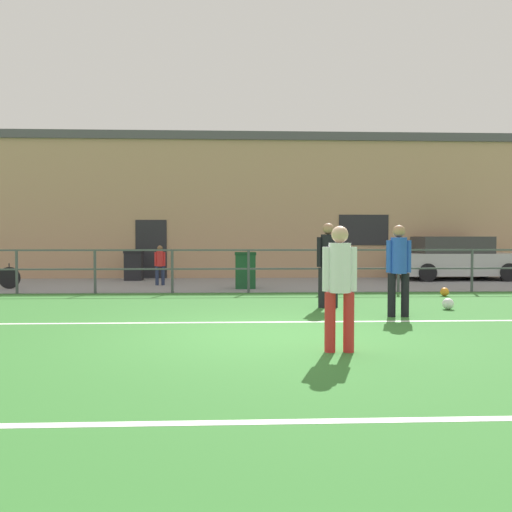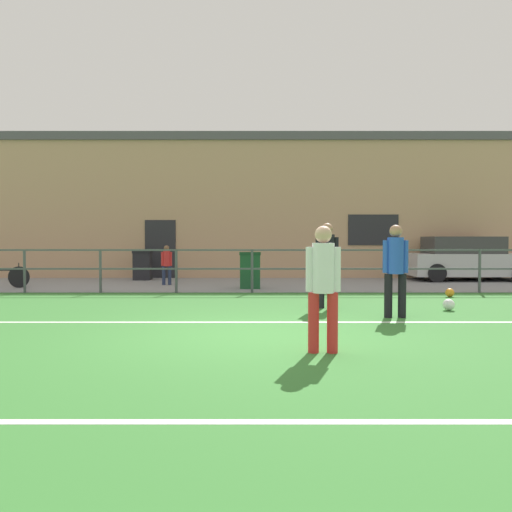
# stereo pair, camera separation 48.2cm
# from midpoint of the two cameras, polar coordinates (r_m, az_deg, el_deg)

# --- Properties ---
(ground) EXTENTS (60.00, 44.00, 0.04)m
(ground) POSITION_cam_midpoint_polar(r_m,az_deg,el_deg) (7.80, -1.37, -8.74)
(ground) COLOR #33702D
(field_line_touchline) EXTENTS (36.00, 0.11, 0.00)m
(field_line_touchline) POSITION_cam_midpoint_polar(r_m,az_deg,el_deg) (8.91, -1.51, -7.26)
(field_line_touchline) COLOR white
(field_line_touchline) RESTS_ON ground
(field_line_hash) EXTENTS (36.00, 0.11, 0.00)m
(field_line_hash) POSITION_cam_midpoint_polar(r_m,az_deg,el_deg) (4.22, -0.41, -17.72)
(field_line_hash) COLOR white
(field_line_hash) RESTS_ON ground
(pavement_strip) EXTENTS (48.00, 5.00, 0.02)m
(pavement_strip) POSITION_cam_midpoint_polar(r_m,az_deg,el_deg) (16.23, -1.92, -3.11)
(pavement_strip) COLOR gray
(pavement_strip) RESTS_ON ground
(perimeter_fence) EXTENTS (36.07, 0.07, 1.15)m
(perimeter_fence) POSITION_cam_midpoint_polar(r_m,az_deg,el_deg) (13.69, -1.83, -0.94)
(perimeter_fence) COLOR #474C51
(perimeter_fence) RESTS_ON ground
(clubhouse_facade) EXTENTS (28.00, 2.56, 5.26)m
(clubhouse_facade) POSITION_cam_midpoint_polar(r_m,az_deg,el_deg) (19.91, -2.02, 5.39)
(clubhouse_facade) COLOR tan
(clubhouse_facade) RESTS_ON ground
(player_goalkeeper) EXTENTS (0.48, 0.31, 1.74)m
(player_goalkeeper) POSITION_cam_midpoint_polar(r_m,az_deg,el_deg) (10.79, 6.65, -0.41)
(player_goalkeeper) COLOR black
(player_goalkeeper) RESTS_ON ground
(player_striker) EXTENTS (0.43, 0.28, 1.58)m
(player_striker) POSITION_cam_midpoint_polar(r_m,az_deg,el_deg) (6.54, 7.06, -2.70)
(player_striker) COLOR red
(player_striker) RESTS_ON ground
(player_winger) EXTENTS (0.46, 0.29, 1.67)m
(player_winger) POSITION_cam_midpoint_polar(r_m,az_deg,el_deg) (9.74, 14.00, -0.94)
(player_winger) COLOR black
(player_winger) RESTS_ON ground
(soccer_ball_match) EXTENTS (0.23, 0.23, 0.23)m
(soccer_ball_match) POSITION_cam_midpoint_polar(r_m,az_deg,el_deg) (11.11, 19.14, -4.97)
(soccer_ball_match) COLOR white
(soccer_ball_match) RESTS_ON ground
(soccer_ball_spare) EXTENTS (0.21, 0.21, 0.21)m
(soccer_ball_spare) POSITION_cam_midpoint_polar(r_m,az_deg,el_deg) (13.67, 19.02, -3.73)
(soccer_ball_spare) COLOR orange
(soccer_ball_spare) RESTS_ON ground
(spectator_child) EXTENTS (0.32, 0.21, 1.20)m
(spectator_child) POSITION_cam_midpoint_polar(r_m,az_deg,el_deg) (16.04, -11.33, -0.72)
(spectator_child) COLOR #232D4C
(spectator_child) RESTS_ON pavement_strip
(parked_car_red) EXTENTS (4.00, 1.87, 1.48)m
(parked_car_red) POSITION_cam_midpoint_polar(r_m,az_deg,el_deg) (19.11, 20.35, -0.32)
(parked_car_red) COLOR #B7B7BC
(parked_car_red) RESTS_ON pavement_strip
(trash_bin_0) EXTENTS (0.60, 0.51, 1.03)m
(trash_bin_0) POSITION_cam_midpoint_polar(r_m,az_deg,el_deg) (14.71, -2.11, -1.55)
(trash_bin_0) COLOR #194C28
(trash_bin_0) RESTS_ON pavement_strip
(trash_bin_1) EXTENTS (0.61, 0.52, 1.00)m
(trash_bin_1) POSITION_cam_midpoint_polar(r_m,az_deg,el_deg) (18.13, -13.99, -1.02)
(trash_bin_1) COLOR black
(trash_bin_1) RESTS_ON pavement_strip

